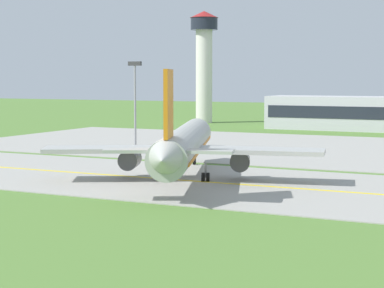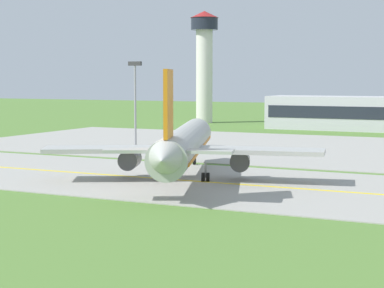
# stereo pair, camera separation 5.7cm
# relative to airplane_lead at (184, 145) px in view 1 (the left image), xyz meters

# --- Properties ---
(ground_plane) EXTENTS (500.00, 500.00, 0.00)m
(ground_plane) POSITION_rel_airplane_lead_xyz_m (2.12, -0.95, -4.13)
(ground_plane) COLOR #517A33
(taxiway_strip) EXTENTS (240.00, 28.00, 0.10)m
(taxiway_strip) POSITION_rel_airplane_lead_xyz_m (2.12, -0.95, -4.08)
(taxiway_strip) COLOR #9E9B93
(taxiway_strip) RESTS_ON ground
(apron_pad) EXTENTS (140.00, 52.00, 0.10)m
(apron_pad) POSITION_rel_airplane_lead_xyz_m (12.12, 41.05, -4.08)
(apron_pad) COLOR #9E9B93
(apron_pad) RESTS_ON ground
(taxiway_centreline) EXTENTS (220.00, 0.60, 0.01)m
(taxiway_centreline) POSITION_rel_airplane_lead_xyz_m (2.12, -0.95, -4.03)
(taxiway_centreline) COLOR yellow
(taxiway_centreline) RESTS_ON taxiway_strip
(airplane_lead) EXTENTS (31.55, 38.33, 12.70)m
(airplane_lead) POSITION_rel_airplane_lead_xyz_m (0.00, 0.00, 0.00)
(airplane_lead) COLOR #ADADA8
(airplane_lead) RESTS_ON ground
(terminal_building) EXTENTS (48.63, 11.45, 8.94)m
(terminal_building) POSITION_rel_airplane_lead_xyz_m (6.28, 85.77, -0.24)
(terminal_building) COLOR #B2B2B7
(terminal_building) RESTS_ON ground
(control_tower) EXTENTS (7.60, 7.60, 29.77)m
(control_tower) POSITION_rel_airplane_lead_xyz_m (-40.25, 94.66, 13.64)
(control_tower) COLOR silver
(control_tower) RESTS_ON ground
(apron_light_mast) EXTENTS (2.40, 0.50, 14.70)m
(apron_light_mast) POSITION_rel_airplane_lead_xyz_m (-22.98, 28.20, 5.19)
(apron_light_mast) COLOR gray
(apron_light_mast) RESTS_ON ground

